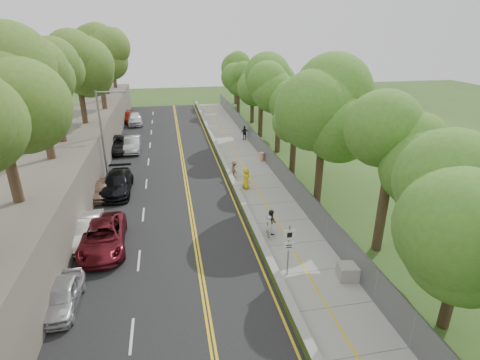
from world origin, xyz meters
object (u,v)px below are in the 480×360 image
at_px(concrete_block, 350,272).
at_px(car_2, 103,237).
at_px(streetlight, 104,129).
at_px(person_far, 245,133).
at_px(car_0, 62,296).
at_px(painter_0, 246,178).
at_px(signpost, 289,245).
at_px(car_1, 87,230).
at_px(construction_barrel, 261,157).

bearing_deg(concrete_block, car_2, 157.00).
relative_size(streetlight, car_2, 1.38).
xyz_separation_m(car_2, person_far, (13.60, 22.22, 0.07)).
distance_m(car_0, painter_0, 17.42).
height_order(signpost, car_1, signpost).
relative_size(painter_0, person_far, 1.06).
xyz_separation_m(streetlight, construction_barrel, (14.76, 2.00, -4.14)).
height_order(streetlight, construction_barrel, streetlight).
height_order(streetlight, signpost, streetlight).
xyz_separation_m(streetlight, car_0, (-0.14, -17.40, -3.94)).
distance_m(construction_barrel, car_1, 19.74).
relative_size(signpost, car_2, 0.53).
bearing_deg(signpost, construction_barrel, 80.30).
height_order(concrete_block, painter_0, painter_0).
relative_size(signpost, construction_barrel, 3.43).
xyz_separation_m(construction_barrel, car_0, (-14.90, -19.40, 0.20)).
bearing_deg(construction_barrel, person_far, 90.71).
relative_size(construction_barrel, car_1, 0.19).
relative_size(streetlight, painter_0, 4.35).
height_order(signpost, person_far, signpost).
relative_size(car_0, painter_0, 2.12).
height_order(streetlight, concrete_block, streetlight).
bearing_deg(streetlight, car_2, -85.02).
distance_m(streetlight, concrete_block, 23.65).
bearing_deg(car_1, concrete_block, -27.02).
bearing_deg(painter_0, person_far, -31.61).
bearing_deg(construction_barrel, car_0, -127.52).
bearing_deg(car_1, car_2, -47.47).
distance_m(construction_barrel, concrete_block, 20.00).
height_order(concrete_block, car_0, car_0).
bearing_deg(car_0, construction_barrel, 54.12).
xyz_separation_m(car_0, painter_0, (11.88, 12.74, 0.27)).
relative_size(construction_barrel, car_2, 0.16).
bearing_deg(signpost, car_0, -178.10).
distance_m(car_2, painter_0, 13.06).
bearing_deg(car_1, painter_0, 26.52).
xyz_separation_m(construction_barrel, concrete_block, (0.00, -20.00, -0.03)).
relative_size(streetlight, person_far, 4.60).
height_order(signpost, car_2, signpost).
bearing_deg(person_far, construction_barrel, 84.55).
bearing_deg(concrete_block, construction_barrel, 90.00).
height_order(signpost, painter_0, signpost).
distance_m(concrete_block, car_0, 14.91).
height_order(car_1, painter_0, painter_0).
xyz_separation_m(construction_barrel, person_far, (-0.10, 8.03, 0.42)).
bearing_deg(car_1, signpost, -29.17).
xyz_separation_m(construction_barrel, car_1, (-14.82, -13.04, 0.31)).
bearing_deg(car_0, car_1, 90.95).
relative_size(streetlight, construction_barrel, 8.86).
xyz_separation_m(car_1, painter_0, (11.80, 6.37, 0.16)).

